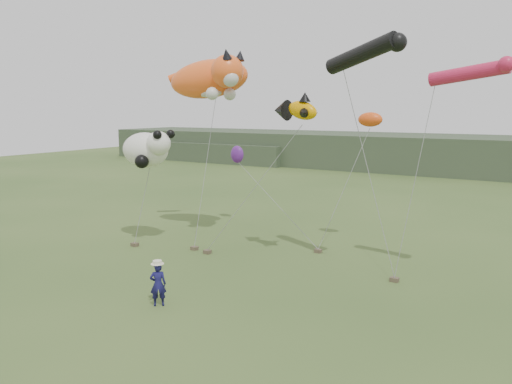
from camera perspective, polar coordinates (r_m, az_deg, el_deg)
ground at (r=19.38m, az=-7.24°, el=-11.69°), size 120.00×120.00×0.00m
headland at (r=60.72m, az=17.50°, el=4.25°), size 90.00×13.00×4.00m
festival_attendant at (r=18.40m, az=-11.13°, el=-10.32°), size 0.69×0.67×1.59m
sandbag_anchors at (r=24.15m, az=-1.43°, el=-7.10°), size 13.29×4.11×0.17m
cat_kite at (r=26.73m, az=-4.98°, el=12.85°), size 5.83×3.32×2.59m
fish_kite at (r=22.10m, az=4.43°, el=9.36°), size 2.48×1.62×1.30m
tube_kites at (r=20.76m, az=16.61°, el=14.38°), size 7.28×2.60×1.98m
panda_kite at (r=26.07m, az=-12.32°, el=4.80°), size 3.14×2.03×1.95m
misc_kites at (r=27.31m, az=5.34°, el=6.25°), size 9.62×1.77×3.08m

